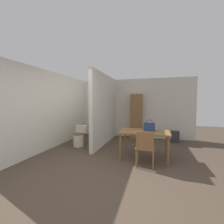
{
  "coord_description": "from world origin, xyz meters",
  "views": [
    {
      "loc": [
        1.11,
        -2.56,
        1.51
      ],
      "look_at": [
        -0.09,
        1.57,
        1.23
      ],
      "focal_mm": 24.0,
      "sensor_mm": 36.0,
      "label": 1
    }
  ],
  "objects_px": {
    "handbag": "(149,127)",
    "dining_table": "(144,134)",
    "wooden_chair": "(145,147)",
    "toilet": "(79,137)",
    "wooden_cabinet": "(136,116)",
    "space_heater": "(175,137)"
  },
  "relations": [
    {
      "from": "handbag",
      "to": "space_heater",
      "type": "xyz_separation_m",
      "value": [
        0.87,
        1.95,
        -0.64
      ]
    },
    {
      "from": "wooden_chair",
      "to": "handbag",
      "type": "distance_m",
      "value": 0.69
    },
    {
      "from": "dining_table",
      "to": "wooden_cabinet",
      "type": "relative_size",
      "value": 0.7
    },
    {
      "from": "wooden_chair",
      "to": "toilet",
      "type": "distance_m",
      "value": 2.56
    },
    {
      "from": "handbag",
      "to": "wooden_cabinet",
      "type": "relative_size",
      "value": 0.17
    },
    {
      "from": "dining_table",
      "to": "wooden_chair",
      "type": "bearing_deg",
      "value": -83.96
    },
    {
      "from": "dining_table",
      "to": "toilet",
      "type": "distance_m",
      "value": 2.35
    },
    {
      "from": "toilet",
      "to": "handbag",
      "type": "relative_size",
      "value": 2.26
    },
    {
      "from": "wooden_chair",
      "to": "toilet",
      "type": "relative_size",
      "value": 1.23
    },
    {
      "from": "dining_table",
      "to": "toilet",
      "type": "relative_size",
      "value": 1.86
    },
    {
      "from": "wooden_cabinet",
      "to": "space_heater",
      "type": "relative_size",
      "value": 4.3
    },
    {
      "from": "space_heater",
      "to": "handbag",
      "type": "bearing_deg",
      "value": -114.12
    },
    {
      "from": "handbag",
      "to": "wooden_chair",
      "type": "bearing_deg",
      "value": -96.96
    },
    {
      "from": "dining_table",
      "to": "handbag",
      "type": "distance_m",
      "value": 0.23
    },
    {
      "from": "wooden_chair",
      "to": "wooden_cabinet",
      "type": "bearing_deg",
      "value": 100.72
    },
    {
      "from": "handbag",
      "to": "dining_table",
      "type": "bearing_deg",
      "value": -155.71
    },
    {
      "from": "dining_table",
      "to": "handbag",
      "type": "xyz_separation_m",
      "value": [
        0.12,
        0.06,
        0.19
      ]
    },
    {
      "from": "dining_table",
      "to": "wooden_cabinet",
      "type": "height_order",
      "value": "wooden_cabinet"
    },
    {
      "from": "space_heater",
      "to": "wooden_cabinet",
      "type": "bearing_deg",
      "value": 170.83
    },
    {
      "from": "wooden_chair",
      "to": "toilet",
      "type": "xyz_separation_m",
      "value": [
        -2.3,
        1.1,
        -0.17
      ]
    },
    {
      "from": "wooden_chair",
      "to": "wooden_cabinet",
      "type": "distance_m",
      "value": 2.85
    },
    {
      "from": "toilet",
      "to": "wooden_cabinet",
      "type": "distance_m",
      "value": 2.49
    }
  ]
}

